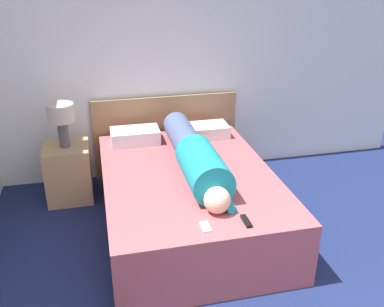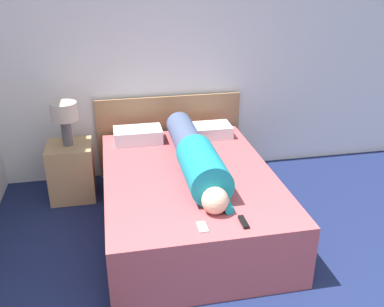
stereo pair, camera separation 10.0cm
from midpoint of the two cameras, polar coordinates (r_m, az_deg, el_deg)
The scene contains 10 objects.
wall_back at distance 4.66m, azimuth -1.78°, elevation 12.75°, with size 5.23×0.06×2.60m.
bed at distance 3.89m, azimuth -1.26°, elevation -6.05°, with size 1.47×2.07×0.53m.
headboard at distance 4.80m, azimuth -4.06°, elevation 2.44°, with size 1.59×0.04×0.90m.
nightstand at distance 4.49m, azimuth -16.74°, elevation -2.45°, with size 0.44×0.43×0.57m.
table_lamp at distance 4.27m, azimuth -17.69°, elevation 4.69°, with size 0.25×0.25×0.43m.
person_lying at distance 3.70m, azimuth -0.30°, elevation -0.42°, with size 0.33×1.66×0.33m.
pillow_near_headboard at distance 4.40m, azimuth -8.24°, elevation 2.35°, with size 0.49×0.29×0.14m.
pillow_second at distance 4.52m, azimuth 1.22°, elevation 3.09°, with size 0.46×0.29×0.13m.
tv_remote at distance 3.08m, azimuth 6.30°, elevation -8.96°, with size 0.04×0.15×0.02m.
cell_phone at distance 3.02m, azimuth 0.86°, elevation -9.76°, with size 0.06×0.13×0.01m.
Camera 1 is at (-0.95, -0.89, 2.23)m, focal length 40.00 mm.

